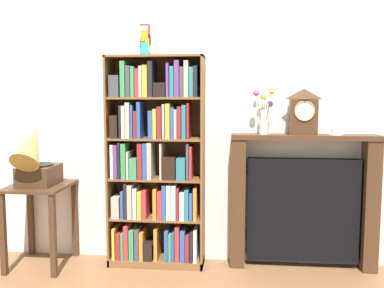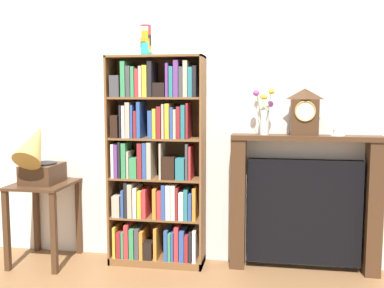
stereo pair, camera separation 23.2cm
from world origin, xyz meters
The scene contains 10 objects.
ground_plane centered at (0.00, 0.00, -0.01)m, with size 7.84×6.40×0.02m, color brown.
wall_back centered at (0.13, 0.34, 1.30)m, with size 4.84×0.08×2.60m, color silver.
bookshelf centered at (-0.01, 0.15, 0.84)m, with size 0.80×0.28×1.76m.
cup_stack centered at (-0.08, 0.14, 1.88)m, with size 0.09×0.09×0.25m.
side_table_left centered at (-0.97, 0.03, 0.52)m, with size 0.48×0.55×0.69m.
gramophone centered at (-0.97, -0.04, 0.92)m, with size 0.28×0.51×0.56m.
fireplace_mantel centered at (1.22, 0.22, 0.55)m, with size 1.19×0.20×1.12m.
mantel_clock centered at (1.21, 0.20, 1.31)m, with size 0.22×0.14×0.37m.
flower_vase centered at (0.89, 0.19, 1.29)m, with size 0.17×0.18×0.37m.
teacup_with_saucer centered at (1.47, 0.20, 1.14)m, with size 0.12×0.11×0.05m.
Camera 1 is at (0.68, -3.50, 1.45)m, focal length 41.92 mm.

